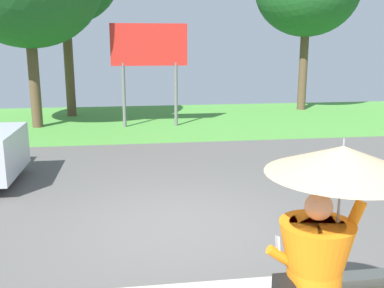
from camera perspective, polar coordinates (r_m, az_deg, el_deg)
The scene contains 3 objects.
ground_plane at distance 9.88m, azimuth -3.73°, elevation -4.07°, with size 40.00×22.00×0.20m.
monk_pedestrian at distance 3.78m, azimuth 16.48°, elevation -13.53°, with size 1.19×1.19×2.13m.
roadside_billboard at distance 15.26m, azimuth -5.58°, elevation 11.78°, with size 2.60×0.12×3.50m.
Camera 1 is at (-0.70, -6.48, 2.83)m, focal length 41.04 mm.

